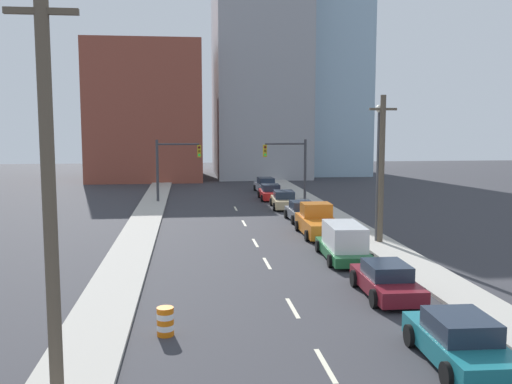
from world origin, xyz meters
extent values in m
cube|color=#ADA89E|center=(-7.03, 48.88, 0.08)|extent=(2.32, 97.77, 0.15)
cube|color=#ADA89E|center=(7.03, 48.88, 0.08)|extent=(2.32, 97.77, 0.15)
cube|color=beige|center=(0.00, 8.47, 0.00)|extent=(0.16, 2.40, 0.01)
cube|color=beige|center=(0.00, 13.71, 0.00)|extent=(0.16, 2.40, 0.01)
cube|color=beige|center=(0.00, 20.81, 0.00)|extent=(0.16, 2.40, 0.01)
cube|color=beige|center=(0.00, 25.88, 0.00)|extent=(0.16, 2.40, 0.01)
cube|color=beige|center=(0.00, 32.73, 0.00)|extent=(0.16, 2.40, 0.01)
cube|color=beige|center=(0.00, 39.96, 0.00)|extent=(0.16, 2.40, 0.01)
cube|color=brown|center=(-9.16, 69.33, 8.57)|extent=(14.00, 16.00, 17.14)
cube|color=#99999E|center=(5.90, 73.33, 15.60)|extent=(12.00, 20.00, 31.21)
cube|color=#99B7CC|center=(14.41, 77.33, 20.06)|extent=(13.00, 20.00, 40.12)
cylinder|color=#38383D|center=(-6.62, 44.39, 2.82)|extent=(0.24, 0.24, 5.64)
cylinder|color=#38383D|center=(-4.76, 44.39, 5.24)|extent=(3.73, 0.16, 0.16)
cube|color=#B79319|center=(-2.89, 44.39, 4.61)|extent=(0.34, 0.32, 1.10)
cylinder|color=#4C0C0C|center=(-2.89, 44.22, 4.95)|extent=(0.22, 0.04, 0.22)
cylinder|color=#593F0C|center=(-2.89, 44.22, 4.61)|extent=(0.22, 0.04, 0.22)
cylinder|color=#26E53F|center=(-2.89, 44.22, 4.27)|extent=(0.22, 0.04, 0.22)
cylinder|color=#38383D|center=(6.78, 44.39, 2.82)|extent=(0.24, 0.24, 5.64)
cylinder|color=#38383D|center=(4.92, 44.39, 5.24)|extent=(3.73, 0.16, 0.16)
cube|color=#B79319|center=(3.05, 44.39, 4.61)|extent=(0.34, 0.32, 1.10)
cylinder|color=#4C0C0C|center=(3.05, 44.22, 4.95)|extent=(0.22, 0.04, 0.22)
cylinder|color=#593F0C|center=(3.05, 44.22, 4.61)|extent=(0.22, 0.04, 0.22)
cylinder|color=#26E53F|center=(3.05, 44.22, 4.27)|extent=(0.22, 0.04, 0.22)
cylinder|color=brown|center=(-7.00, 6.37, 5.08)|extent=(0.32, 0.32, 10.17)
cube|color=brown|center=(-7.00, 6.37, 9.37)|extent=(1.60, 0.14, 0.14)
cylinder|color=brown|center=(7.18, 24.68, 4.31)|extent=(0.32, 0.32, 8.61)
cube|color=brown|center=(7.18, 24.68, 7.81)|extent=(1.60, 0.14, 0.14)
cylinder|color=orange|center=(-4.68, 11.40, 0.10)|extent=(0.56, 0.56, 0.19)
cylinder|color=white|center=(-4.68, 11.40, 0.29)|extent=(0.56, 0.56, 0.19)
cylinder|color=orange|center=(-4.68, 11.40, 0.47)|extent=(0.56, 0.56, 0.19)
cylinder|color=white|center=(-4.68, 11.40, 0.67)|extent=(0.56, 0.56, 0.19)
cylinder|color=orange|center=(-4.68, 11.40, 0.85)|extent=(0.56, 0.56, 0.19)
cylinder|color=#4C4C51|center=(7.07, 24.97, 3.81)|extent=(0.20, 0.20, 7.62)
sphere|color=white|center=(7.07, 24.97, 7.84)|extent=(0.44, 0.44, 0.44)
cube|color=#196B75|center=(3.88, 8.10, 0.52)|extent=(2.04, 4.64, 0.65)
cube|color=#1E2838|center=(3.88, 8.10, 1.15)|extent=(1.72, 2.12, 0.61)
cylinder|color=black|center=(2.96, 9.56, 0.35)|extent=(0.25, 0.70, 0.69)
cylinder|color=black|center=(4.90, 9.49, 0.35)|extent=(0.25, 0.70, 0.69)
cylinder|color=black|center=(2.86, 6.72, 0.35)|extent=(0.25, 0.70, 0.69)
cube|color=maroon|center=(4.05, 14.79, 0.49)|extent=(1.93, 4.68, 0.60)
cube|color=#1E2838|center=(4.05, 14.79, 1.08)|extent=(1.65, 2.12, 0.57)
cylinder|color=black|center=(3.15, 16.25, 0.36)|extent=(0.24, 0.72, 0.71)
cylinder|color=black|center=(5.03, 16.21, 0.36)|extent=(0.24, 0.72, 0.71)
cylinder|color=black|center=(3.08, 13.38, 0.36)|extent=(0.24, 0.72, 0.71)
cylinder|color=black|center=(4.96, 13.33, 0.36)|extent=(0.24, 0.72, 0.71)
cube|color=#1E6033|center=(4.04, 21.31, 0.42)|extent=(2.20, 5.57, 0.48)
cube|color=silver|center=(4.03, 21.03, 1.27)|extent=(1.87, 3.48, 1.22)
cylinder|color=black|center=(3.12, 23.05, 0.32)|extent=(0.25, 0.64, 0.63)
cylinder|color=black|center=(5.12, 22.96, 0.32)|extent=(0.25, 0.64, 0.63)
cylinder|color=black|center=(2.96, 19.66, 0.32)|extent=(0.25, 0.64, 0.63)
cylinder|color=black|center=(4.96, 19.56, 0.32)|extent=(0.25, 0.64, 0.63)
cube|color=orange|center=(4.23, 27.71, 0.63)|extent=(2.15, 5.46, 0.89)
cube|color=orange|center=(4.24, 28.52, 1.51)|extent=(1.85, 1.66, 0.88)
cylinder|color=black|center=(3.18, 29.40, 0.33)|extent=(0.23, 0.66, 0.66)
cylinder|color=black|center=(5.33, 29.37, 0.33)|extent=(0.23, 0.66, 0.66)
cylinder|color=black|center=(3.14, 26.04, 0.33)|extent=(0.23, 0.66, 0.66)
cylinder|color=black|center=(5.28, 26.01, 0.33)|extent=(0.23, 0.66, 0.66)
cube|color=slate|center=(4.23, 33.23, 0.51)|extent=(1.76, 4.36, 0.66)
cube|color=#1E2838|center=(4.23, 33.23, 1.14)|extent=(1.53, 1.97, 0.61)
cylinder|color=black|center=(3.33, 34.56, 0.33)|extent=(0.23, 0.66, 0.65)
cylinder|color=black|center=(5.10, 34.58, 0.33)|extent=(0.23, 0.66, 0.65)
cylinder|color=black|center=(3.37, 31.87, 0.33)|extent=(0.23, 0.66, 0.65)
cylinder|color=black|center=(5.14, 31.89, 0.33)|extent=(0.23, 0.66, 0.65)
cube|color=tan|center=(4.04, 39.76, 0.51)|extent=(2.08, 4.88, 0.66)
cube|color=#1E2838|center=(4.04, 39.76, 1.15)|extent=(1.72, 2.24, 0.61)
cylinder|color=black|center=(3.18, 41.30, 0.34)|extent=(0.26, 0.68, 0.67)
cylinder|color=black|center=(5.07, 41.19, 0.34)|extent=(0.26, 0.68, 0.67)
cylinder|color=black|center=(3.02, 38.33, 0.34)|extent=(0.26, 0.68, 0.67)
cylinder|color=black|center=(4.90, 38.23, 0.34)|extent=(0.26, 0.68, 0.67)
cube|color=red|center=(3.72, 45.40, 0.50)|extent=(1.91, 4.47, 0.66)
cube|color=#1E2838|center=(3.72, 45.40, 1.14)|extent=(1.64, 2.03, 0.60)
cylinder|color=black|center=(2.82, 46.80, 0.31)|extent=(0.23, 0.62, 0.62)
cylinder|color=black|center=(4.69, 46.75, 0.31)|extent=(0.23, 0.62, 0.62)
cylinder|color=black|center=(2.76, 44.05, 0.31)|extent=(0.23, 0.62, 0.62)
cylinder|color=black|center=(4.63, 44.01, 0.31)|extent=(0.23, 0.62, 0.62)
cube|color=#B2B2BC|center=(4.11, 51.56, 0.52)|extent=(1.99, 4.78, 0.70)
cube|color=#1E2838|center=(4.11, 51.56, 1.18)|extent=(1.64, 2.19, 0.63)
cylinder|color=black|center=(3.14, 52.97, 0.31)|extent=(0.25, 0.63, 0.62)
cylinder|color=black|center=(4.93, 53.07, 0.31)|extent=(0.25, 0.63, 0.62)
cylinder|color=black|center=(3.29, 50.06, 0.31)|extent=(0.25, 0.63, 0.62)
cylinder|color=black|center=(5.09, 50.16, 0.31)|extent=(0.25, 0.63, 0.62)
camera|label=1|loc=(-3.84, -6.93, 6.87)|focal=40.00mm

